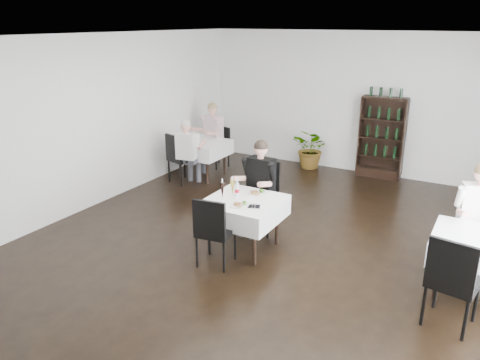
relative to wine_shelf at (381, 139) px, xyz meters
name	(u,v)px	position (x,y,z in m)	size (l,w,h in m)	color
room_shell	(263,153)	(-0.60, -4.31, 0.65)	(9.00, 9.00, 9.00)	black
wine_shelf	(381,139)	(0.00, 0.00, 0.00)	(0.90, 0.28, 1.75)	black
main_table	(244,209)	(-0.90, -4.31, -0.23)	(1.03, 1.03, 0.77)	black
left_table	(202,148)	(-3.30, -1.81, -0.23)	(0.98, 0.98, 0.77)	black
right_table	(475,248)	(2.10, -4.01, -0.23)	(0.98, 0.98, 0.77)	black
potted_tree	(312,149)	(-1.48, -0.11, -0.39)	(0.81, 0.71, 0.90)	#21561D
main_chair_far	(261,191)	(-1.00, -3.56, -0.22)	(0.57, 0.57, 1.10)	black
main_chair_near	(213,228)	(-0.99, -4.98, -0.28)	(0.52, 0.52, 1.00)	black
left_chair_far	(220,144)	(-3.38, -0.99, -0.33)	(0.53, 0.53, 0.91)	black
left_chair_near	(179,155)	(-3.47, -2.41, -0.26)	(0.58, 0.58, 1.03)	black
right_chair_near	(452,277)	(1.94, -4.87, -0.23)	(0.57, 0.57, 1.08)	black
diner_main	(258,180)	(-1.00, -3.69, 0.01)	(0.58, 0.59, 1.48)	#3D3D45
diner_left_far	(210,131)	(-3.42, -1.30, 0.02)	(0.63, 0.67, 1.50)	#3D3D45
diner_left_near	(188,147)	(-3.22, -2.43, -0.05)	(0.56, 0.58, 1.37)	#3D3D45
diner_right_far	(478,211)	(2.05, -3.41, 0.02)	(0.64, 0.68, 1.50)	#3D3D45
plate_far	(257,193)	(-0.83, -4.03, -0.06)	(0.33, 0.33, 0.08)	white
plate_near	(240,205)	(-0.82, -4.56, -0.06)	(0.28, 0.28, 0.07)	white
pilsner_dark	(222,190)	(-1.19, -4.42, 0.05)	(0.07, 0.07, 0.30)	black
pilsner_lager	(233,188)	(-1.12, -4.26, 0.04)	(0.07, 0.07, 0.29)	gold
coke_bottle	(237,190)	(-1.05, -4.25, 0.03)	(0.07, 0.07, 0.26)	silver
napkin_cutlery	(254,206)	(-0.65, -4.48, -0.07)	(0.21, 0.19, 0.02)	black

